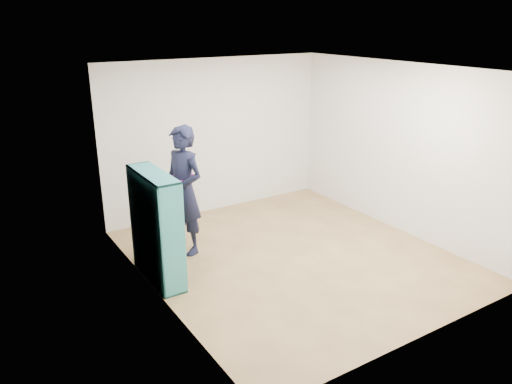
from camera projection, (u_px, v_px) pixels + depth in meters
floor at (293, 256)px, 7.08m from camera, size 4.50×4.50×0.00m
ceiling at (298, 69)px, 6.22m from camera, size 4.50×4.50×0.00m
wall_left at (153, 196)px, 5.64m from camera, size 0.02×4.50×2.60m
wall_right at (400, 149)px, 7.66m from camera, size 0.02×4.50×2.60m
wall_back at (216, 136)px, 8.44m from camera, size 4.00×0.02×2.60m
wall_front at (434, 225)px, 4.85m from camera, size 4.00×0.02×2.60m
bookshelf at (155, 229)px, 6.25m from camera, size 0.31×1.07×1.43m
person at (184, 191)px, 6.95m from camera, size 0.63×0.78×1.84m
smartphone at (170, 184)px, 6.85m from camera, size 0.06×0.09×0.13m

